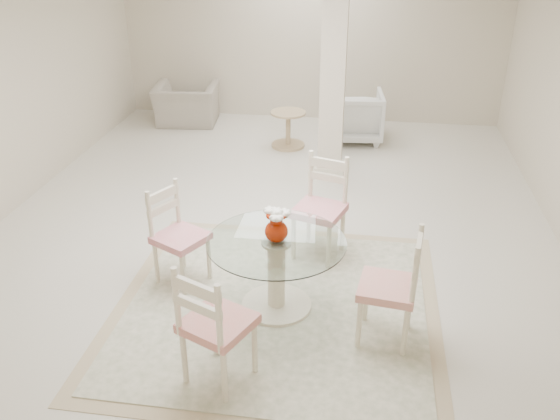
# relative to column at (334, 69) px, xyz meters

# --- Properties ---
(ground) EXTENTS (7.00, 7.00, 0.00)m
(ground) POSITION_rel_column_xyz_m (-0.50, -1.30, -1.35)
(ground) COLOR beige
(ground) RESTS_ON ground
(room_shell) EXTENTS (6.02, 7.02, 2.71)m
(room_shell) POSITION_rel_column_xyz_m (-0.50, -1.30, 0.51)
(room_shell) COLOR beige
(room_shell) RESTS_ON ground
(column) EXTENTS (0.30, 0.30, 2.70)m
(column) POSITION_rel_column_xyz_m (0.00, 0.00, 0.00)
(column) COLOR beige
(column) RESTS_ON ground
(area_rug) EXTENTS (2.78, 2.78, 0.02)m
(area_rug) POSITION_rel_column_xyz_m (-0.23, -3.06, -1.34)
(area_rug) COLOR tan
(area_rug) RESTS_ON ground
(dining_table) EXTENTS (1.15, 1.15, 0.66)m
(dining_table) POSITION_rel_column_xyz_m (-0.23, -3.06, -1.01)
(dining_table) COLOR beige
(dining_table) RESTS_ON ground
(red_vase) EXTENTS (0.22, 0.21, 0.29)m
(red_vase) POSITION_rel_column_xyz_m (-0.23, -3.06, -0.54)
(red_vase) COLOR #A72005
(red_vase) RESTS_ON dining_table
(dining_chair_east) EXTENTS (0.48, 0.48, 1.08)m
(dining_chair_east) POSITION_rel_column_xyz_m (0.75, -3.34, -0.78)
(dining_chair_east) COLOR #F2E6C7
(dining_chair_east) RESTS_ON ground
(dining_chair_north) EXTENTS (0.56, 0.56, 1.12)m
(dining_chair_north) POSITION_rel_column_xyz_m (0.07, -2.08, -0.76)
(dining_chair_north) COLOR #EFE4C4
(dining_chair_north) RESTS_ON ground
(dining_chair_west) EXTENTS (0.55, 0.55, 1.03)m
(dining_chair_west) POSITION_rel_column_xyz_m (-1.20, -2.76, -0.81)
(dining_chair_west) COLOR #F1E4C6
(dining_chair_west) RESTS_ON ground
(dining_chair_south) EXTENTS (0.58, 0.58, 1.10)m
(dining_chair_south) POSITION_rel_column_xyz_m (-0.53, -4.04, -0.77)
(dining_chair_south) COLOR beige
(dining_chair_south) RESTS_ON ground
(recliner_taupe) EXTENTS (1.04, 0.94, 0.63)m
(recliner_taupe) POSITION_rel_column_xyz_m (-2.41, 1.61, -1.04)
(recliner_taupe) COLOR gray
(recliner_taupe) RESTS_ON ground
(armchair_white) EXTENTS (0.86, 0.88, 0.74)m
(armchair_white) POSITION_rel_column_xyz_m (0.27, 1.25, -0.98)
(armchair_white) COLOR silver
(armchair_white) RESTS_ON ground
(side_table) EXTENTS (0.50, 0.50, 0.52)m
(side_table) POSITION_rel_column_xyz_m (-0.66, 0.82, -1.11)
(side_table) COLOR tan
(side_table) RESTS_ON ground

